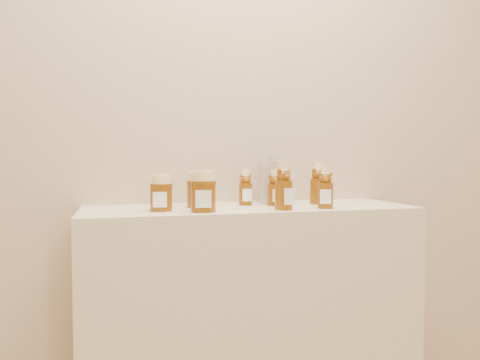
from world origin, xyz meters
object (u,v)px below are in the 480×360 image
object	(u,v)px
bear_bottle_back_left	(245,185)
display_table	(250,328)
honey_jar_left	(161,193)
bear_bottle_front_left	(284,182)
glass_canister	(274,181)

from	to	relation	value
bear_bottle_back_left	display_table	bearing A→B (deg)	-89.58
display_table	honey_jar_left	size ratio (longest dim) A/B	9.87
bear_bottle_front_left	display_table	bearing A→B (deg)	104.92
bear_bottle_back_left	honey_jar_left	distance (m)	0.35
honey_jar_left	glass_canister	xyz separation A→B (m)	(0.45, 0.16, 0.03)
display_table	bear_bottle_back_left	distance (m)	0.53
display_table	honey_jar_left	xyz separation A→B (m)	(-0.33, -0.05, 0.51)
display_table	glass_canister	distance (m)	0.56
glass_canister	display_table	bearing A→B (deg)	-141.23
display_table	bear_bottle_back_left	size ratio (longest dim) A/B	7.69
display_table	bear_bottle_front_left	world-z (taller)	bear_bottle_front_left
display_table	honey_jar_left	bearing A→B (deg)	-170.43
display_table	bear_bottle_front_left	xyz separation A→B (m)	(0.08, -0.13, 0.54)
display_table	honey_jar_left	world-z (taller)	honey_jar_left
bear_bottle_front_left	glass_canister	xyz separation A→B (m)	(0.04, 0.23, -0.01)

